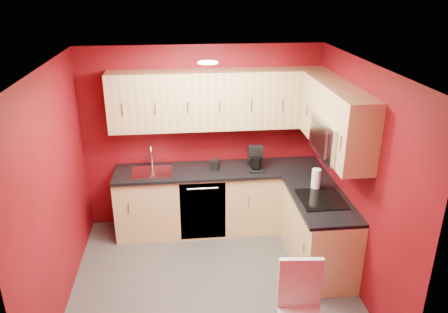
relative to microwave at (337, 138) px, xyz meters
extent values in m
plane|color=#43413F|center=(-1.39, -0.20, -1.66)|extent=(3.20, 3.20, 0.00)
plane|color=white|center=(-1.39, -0.20, 0.84)|extent=(3.20, 3.20, 0.00)
plane|color=maroon|center=(-1.39, 1.30, -0.41)|extent=(3.20, 0.00, 3.20)
plane|color=maroon|center=(-1.39, -1.70, -0.41)|extent=(3.20, 0.00, 3.20)
plane|color=maroon|center=(-2.99, -0.20, -0.41)|extent=(0.00, 3.00, 3.00)
plane|color=maroon|center=(0.21, -0.20, -0.41)|extent=(0.00, 3.00, 3.00)
cube|color=#E4C882|center=(-1.19, 1.00, -1.22)|extent=(2.80, 0.60, 0.87)
cube|color=#E4C882|center=(-0.09, 0.05, -1.22)|extent=(0.60, 1.30, 0.87)
cube|color=black|center=(-1.19, 0.99, -0.77)|extent=(2.80, 0.63, 0.04)
cube|color=black|center=(-0.11, 0.04, -0.77)|extent=(0.63, 1.27, 0.04)
cube|color=tan|center=(-1.19, 1.13, 0.17)|extent=(2.80, 0.35, 0.75)
cube|color=tan|center=(0.03, 0.67, 0.17)|extent=(0.35, 0.57, 0.75)
cube|color=tan|center=(0.03, -0.49, 0.17)|extent=(0.35, 0.22, 0.75)
cube|color=tan|center=(0.03, 0.00, 0.38)|extent=(0.35, 0.76, 0.33)
cube|color=silver|center=(0.01, 0.00, 0.00)|extent=(0.40, 0.76, 0.42)
cube|color=black|center=(-0.18, 0.00, 0.00)|extent=(0.02, 0.62, 0.33)
cylinder|color=silver|center=(-0.20, -0.23, 0.00)|extent=(0.02, 0.02, 0.29)
cube|color=black|center=(-0.11, 0.00, -0.74)|extent=(0.50, 0.55, 0.01)
cube|color=silver|center=(-2.09, 0.98, -0.75)|extent=(0.52, 0.42, 0.02)
cylinder|color=silver|center=(-2.09, 1.18, -0.62)|extent=(0.02, 0.02, 0.26)
torus|color=silver|center=(-2.09, 1.11, -0.49)|extent=(0.02, 0.16, 0.16)
cylinder|color=silver|center=(-2.09, 1.04, -0.55)|extent=(0.02, 0.02, 0.12)
cube|color=black|center=(-1.44, 0.71, -1.22)|extent=(0.60, 0.02, 0.82)
cylinder|color=white|center=(-1.39, 0.10, 0.82)|extent=(0.20, 0.20, 0.01)
camera|label=1|loc=(-1.70, -4.31, 1.62)|focal=35.00mm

